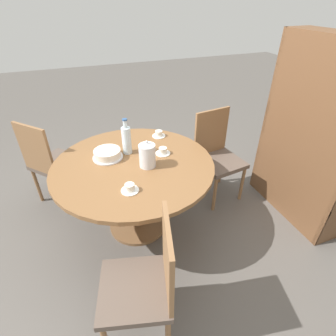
{
  "coord_description": "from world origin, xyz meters",
  "views": [
    {
      "loc": [
        1.82,
        -0.37,
        1.9
      ],
      "look_at": [
        0.0,
        0.31,
        0.59
      ],
      "focal_mm": 28.0,
      "sensor_mm": 36.0,
      "label": 1
    }
  ],
  "objects": [
    {
      "name": "water_bottle",
      "position": [
        -0.19,
        0.0,
        0.84
      ],
      "size": [
        0.08,
        0.08,
        0.32
      ],
      "color": "silver",
      "rests_on": "dining_table"
    },
    {
      "name": "cake_main",
      "position": [
        -0.16,
        -0.18,
        0.75
      ],
      "size": [
        0.26,
        0.26,
        0.08
      ],
      "color": "silver",
      "rests_on": "dining_table"
    },
    {
      "name": "coffee_pot",
      "position": [
        0.08,
        0.1,
        0.82
      ],
      "size": [
        0.13,
        0.13,
        0.23
      ],
      "color": "silver",
      "rests_on": "dining_table"
    },
    {
      "name": "cup_a",
      "position": [
        0.35,
        -0.11,
        0.74
      ],
      "size": [
        0.13,
        0.13,
        0.06
      ],
      "color": "white",
      "rests_on": "dining_table"
    },
    {
      "name": "chair_c",
      "position": [
        -0.66,
        -0.69,
        0.49
      ],
      "size": [
        0.59,
        0.59,
        0.94
      ],
      "rotation": [
        0.0,
        0.0,
        10.16
      ],
      "color": "olive",
      "rests_on": "ground_plane"
    },
    {
      "name": "chair_a",
      "position": [
        0.94,
        -0.18,
        0.49
      ],
      "size": [
        0.51,
        0.51,
        0.94
      ],
      "rotation": [
        0.0,
        0.0,
        6.02
      ],
      "color": "olive",
      "rests_on": "ground_plane"
    },
    {
      "name": "cup_c",
      "position": [
        -0.39,
        0.36,
        0.74
      ],
      "size": [
        0.13,
        0.13,
        0.06
      ],
      "color": "white",
      "rests_on": "dining_table"
    },
    {
      "name": "dining_table",
      "position": [
        0.0,
        0.0,
        0.58
      ],
      "size": [
        1.35,
        1.35,
        0.71
      ],
      "color": "brown",
      "rests_on": "ground_plane"
    },
    {
      "name": "cup_b",
      "position": [
        -0.06,
        0.29,
        0.74
      ],
      "size": [
        0.13,
        0.13,
        0.06
      ],
      "color": "white",
      "rests_on": "dining_table"
    },
    {
      "name": "bookshelf",
      "position": [
        0.33,
        1.53,
        0.81
      ],
      "size": [
        0.98,
        0.28,
        1.66
      ],
      "rotation": [
        0.0,
        0.0,
        3.14
      ],
      "color": "brown",
      "rests_on": "ground_plane"
    },
    {
      "name": "chair_b",
      "position": [
        -0.2,
        0.93,
        0.49
      ],
      "size": [
        0.47,
        0.47,
        0.94
      ],
      "rotation": [
        0.0,
        0.0,
        7.99
      ],
      "color": "olive",
      "rests_on": "ground_plane"
    },
    {
      "name": "ground_plane",
      "position": [
        0.0,
        0.0,
        0.0
      ],
      "size": [
        14.0,
        14.0,
        0.0
      ],
      "primitive_type": "plane",
      "color": "#56514C"
    }
  ]
}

